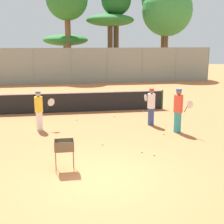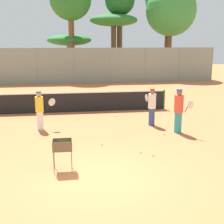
{
  "view_description": "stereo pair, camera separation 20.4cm",
  "coord_description": "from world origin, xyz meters",
  "px_view_note": "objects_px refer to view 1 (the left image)",
  "views": [
    {
      "loc": [
        -0.97,
        -7.98,
        3.71
      ],
      "look_at": [
        0.97,
        3.73,
        1.0
      ],
      "focal_mm": 50.0,
      "sensor_mm": 36.0,
      "label": 1
    },
    {
      "loc": [
        -0.77,
        -8.01,
        3.71
      ],
      "look_at": [
        0.97,
        3.73,
        1.0
      ],
      "focal_mm": 50.0,
      "sensor_mm": 36.0,
      "label": 2
    }
  ],
  "objects_px": {
    "player_white_outfit": "(151,106)",
    "ball_cart": "(65,148)",
    "player_yellow_shirt": "(178,110)",
    "tennis_net": "(80,102)",
    "player_red_cap": "(39,110)"
  },
  "relations": [
    {
      "from": "tennis_net",
      "to": "player_yellow_shirt",
      "type": "height_order",
      "value": "player_yellow_shirt"
    },
    {
      "from": "player_white_outfit",
      "to": "ball_cart",
      "type": "bearing_deg",
      "value": 125.51
    },
    {
      "from": "player_white_outfit",
      "to": "player_red_cap",
      "type": "distance_m",
      "value": 4.89
    },
    {
      "from": "player_white_outfit",
      "to": "player_yellow_shirt",
      "type": "distance_m",
      "value": 1.51
    },
    {
      "from": "tennis_net",
      "to": "player_white_outfit",
      "type": "distance_m",
      "value": 4.38
    },
    {
      "from": "player_white_outfit",
      "to": "player_yellow_shirt",
      "type": "xyz_separation_m",
      "value": [
        0.77,
        -1.29,
        0.08
      ]
    },
    {
      "from": "tennis_net",
      "to": "player_white_outfit",
      "type": "relative_size",
      "value": 5.6
    },
    {
      "from": "tennis_net",
      "to": "player_red_cap",
      "type": "distance_m",
      "value": 3.74
    },
    {
      "from": "player_white_outfit",
      "to": "player_yellow_shirt",
      "type": "bearing_deg",
      "value": -162.7
    },
    {
      "from": "player_yellow_shirt",
      "to": "ball_cart",
      "type": "xyz_separation_m",
      "value": [
        -4.68,
        -3.21,
        -0.25
      ]
    },
    {
      "from": "player_white_outfit",
      "to": "tennis_net",
      "type": "bearing_deg",
      "value": 29.53
    },
    {
      "from": "player_white_outfit",
      "to": "player_red_cap",
      "type": "bearing_deg",
      "value": 76.54
    },
    {
      "from": "player_white_outfit",
      "to": "player_red_cap",
      "type": "xyz_separation_m",
      "value": [
        -4.89,
        -0.0,
        0.0
      ]
    },
    {
      "from": "ball_cart",
      "to": "tennis_net",
      "type": "bearing_deg",
      "value": 83.13
    },
    {
      "from": "tennis_net",
      "to": "ball_cart",
      "type": "bearing_deg",
      "value": -96.87
    }
  ]
}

